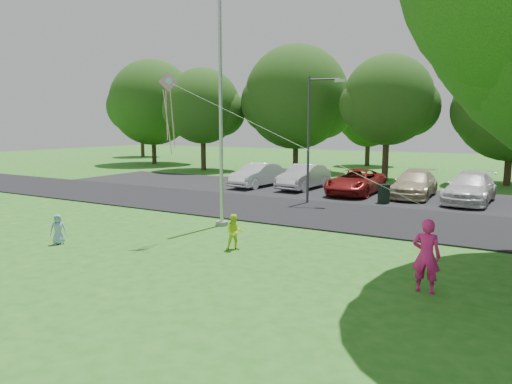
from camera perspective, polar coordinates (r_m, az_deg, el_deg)
The scene contains 13 objects.
ground at distance 12.10m, azimuth -3.60°, elevation -10.42°, with size 120.00×120.00×0.00m, color #276D1C.
park_road at distance 19.99m, azimuth 10.62°, elevation -2.93°, with size 60.00×6.00×0.06m, color black.
parking_strip at distance 26.15m, azimuth 15.25°, elevation -0.44°, with size 42.00×7.00×0.06m, color black.
flagpole at distance 17.56m, azimuth -4.42°, elevation 9.22°, with size 0.50×0.50×10.00m.
street_lamp at distance 22.63m, azimuth 7.21°, elevation 7.90°, with size 1.72×0.62×6.22m.
trash_can at distance 23.49m, azimuth 15.69°, elevation -0.27°, with size 0.62×0.62×0.99m.
tree_row at distance 34.19m, azimuth 21.95°, elevation 10.81°, with size 64.35×11.94×10.88m.
horizon_trees at distance 43.52m, azimuth 26.83°, elevation 8.00°, with size 77.46×7.20×7.02m.
parked_cars at distance 25.99m, azimuth 15.53°, elevation 1.15°, with size 17.11×5.52×1.48m.
woman at distance 11.43m, azimuth 20.50°, elevation -7.47°, with size 0.64×0.42×1.76m, color #ED1F7F.
child_yellow at distance 14.36m, azimuth -2.70°, elevation -5.02°, with size 0.56×0.43×1.14m, color #E1FF28.
child_blue at distance 16.39m, azimuth -23.51°, elevation -4.29°, with size 0.49×0.32×1.00m, color #88A7D0.
kite at distance 15.17m, azimuth -10.21°, elevation 11.55°, with size 8.51×1.08×3.60m.
Camera 1 is at (6.27, -9.59, 3.89)m, focal length 32.00 mm.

